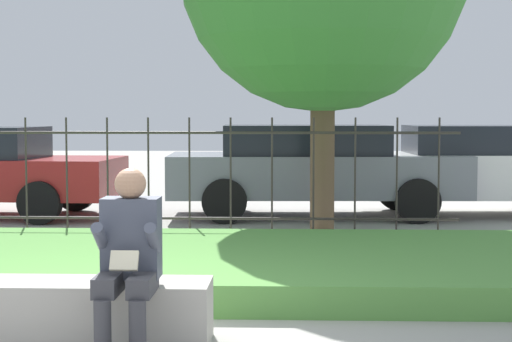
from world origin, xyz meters
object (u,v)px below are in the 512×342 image
person_seated_reader (129,255)px  car_parked_center (314,167)px  car_parked_right (485,168)px  stone_bench (26,315)px

person_seated_reader → car_parked_center: bearing=79.3°
car_parked_right → car_parked_center: (-2.68, -0.23, 0.02)m
person_seated_reader → car_parked_right: bearing=62.4°
stone_bench → person_seated_reader: 0.95m
car_parked_center → car_parked_right: bearing=2.4°
stone_bench → car_parked_center: car_parked_center is taller
person_seated_reader → car_parked_right: 8.90m
car_parked_right → car_parked_center: car_parked_center is taller
stone_bench → car_parked_center: 7.71m
car_parked_right → person_seated_reader: bearing=-119.9°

